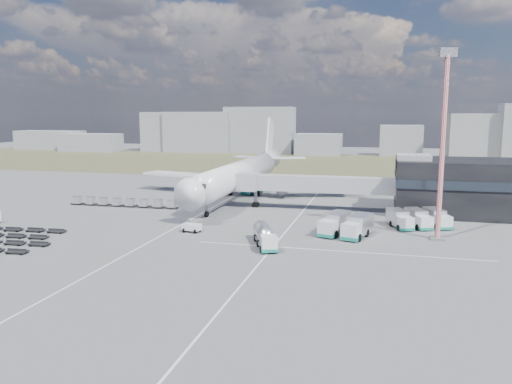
# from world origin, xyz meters

# --- Properties ---
(ground) EXTENTS (420.00, 420.00, 0.00)m
(ground) POSITION_xyz_m (0.00, 0.00, 0.00)
(ground) COLOR #565659
(ground) RESTS_ON ground
(grass_strip) EXTENTS (420.00, 90.00, 0.01)m
(grass_strip) POSITION_xyz_m (0.00, 110.00, 0.01)
(grass_strip) COLOR #4D4B2E
(grass_strip) RESTS_ON ground
(lane_markings) EXTENTS (47.12, 110.00, 0.01)m
(lane_markings) POSITION_xyz_m (9.77, 3.00, 0.01)
(lane_markings) COLOR silver
(lane_markings) RESTS_ON ground
(terminal) EXTENTS (30.40, 16.40, 11.00)m
(terminal) POSITION_xyz_m (47.77, 23.96, 5.25)
(terminal) COLOR black
(terminal) RESTS_ON ground
(jet_bridge) EXTENTS (30.30, 3.80, 7.05)m
(jet_bridge) POSITION_xyz_m (15.90, 20.42, 5.05)
(jet_bridge) COLOR #939399
(jet_bridge) RESTS_ON ground
(airliner) EXTENTS (51.59, 64.53, 17.62)m
(airliner) POSITION_xyz_m (0.00, 32.38, 5.29)
(airliner) COLOR silver
(airliner) RESTS_ON ground
(skyline) EXTENTS (300.59, 26.99, 24.86)m
(skyline) POSITION_xyz_m (11.41, 151.33, 9.40)
(skyline) COLOR gray
(skyline) RESTS_ON ground
(fuel_tanker) EXTENTS (5.39, 9.03, 2.86)m
(fuel_tanker) POSITION_xyz_m (14.81, -7.98, 1.43)
(fuel_tanker) COLOR silver
(fuel_tanker) RESTS_ON ground
(pushback_tug) EXTENTS (3.04, 1.97, 1.33)m
(pushback_tug) POSITION_xyz_m (1.72, -2.62, 0.67)
(pushback_tug) COLOR silver
(pushback_tug) RESTS_ON ground
(catering_truck) EXTENTS (4.29, 6.92, 2.96)m
(catering_truck) POSITION_xyz_m (1.31, 36.88, 1.51)
(catering_truck) COLOR silver
(catering_truck) RESTS_ON ground
(service_trucks_near) EXTENTS (8.20, 9.01, 3.02)m
(service_trucks_near) POSITION_xyz_m (25.35, 1.06, 1.64)
(service_trucks_near) COLOR silver
(service_trucks_near) RESTS_ON ground
(service_trucks_far) EXTENTS (10.43, 9.24, 2.63)m
(service_trucks_far) POSITION_xyz_m (36.48, 9.79, 1.43)
(service_trucks_far) COLOR silver
(service_trucks_far) RESTS_ON ground
(uld_row) EXTENTS (23.05, 2.09, 1.56)m
(uld_row) POSITION_xyz_m (-19.45, 14.31, 0.93)
(uld_row) COLOR black
(uld_row) RESTS_ON ground
(floodlight_mast) EXTENTS (2.61, 2.13, 27.54)m
(floodlight_mast) POSITION_xyz_m (38.70, 1.97, 13.80)
(floodlight_mast) COLOR red
(floodlight_mast) RESTS_ON ground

